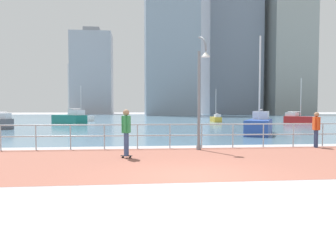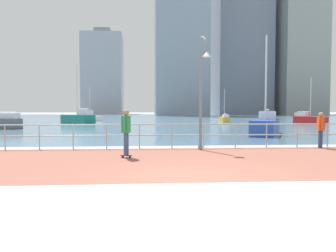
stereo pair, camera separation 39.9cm
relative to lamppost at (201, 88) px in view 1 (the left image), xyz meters
name	(u,v)px [view 1 (the left image)]	position (x,y,z in m)	size (l,w,h in m)	color
ground	(145,120)	(-1.20, 34.82, -2.59)	(220.00, 220.00, 0.00)	#9E9EA3
brick_paving	(181,160)	(-1.20, -2.50, -2.58)	(28.00, 6.55, 0.01)	#935647
harbor_water	(143,118)	(-1.20, 45.77, -2.59)	(180.00, 88.00, 0.00)	slate
waterfront_railing	(170,131)	(-1.20, 0.77, -1.85)	(25.25, 0.06, 1.07)	#9EADB7
lamppost	(201,88)	(0.00, 0.00, 0.00)	(0.43, 0.80, 4.68)	slate
skateboarder	(126,129)	(-3.01, -1.83, -1.57)	(0.41, 0.56, 1.70)	black
bystander	(316,127)	(5.28, 0.42, -1.67)	(0.31, 0.56, 1.57)	navy
sailboat_teal	(80,118)	(-10.22, 32.91, -2.12)	(3.67, 2.28, 4.94)	white
sailboat_navy	(259,125)	(5.64, 7.86, -1.97)	(3.37, 4.79, 6.52)	#284799
sailboat_yellow	(299,119)	(16.94, 23.73, -2.08)	(2.95, 3.89, 5.36)	#B21E1E
sailboat_ivory	(70,118)	(-9.92, 24.06, -1.94)	(4.42, 4.47, 6.74)	#197266
sailboat_white	(216,119)	(7.96, 28.51, -2.17)	(1.06, 3.11, 4.33)	gold
tower_slate	(171,32)	(7.18, 74.56, 19.82)	(13.85, 13.32, 46.48)	#8493A3
tower_brick	(92,74)	(-16.94, 100.22, 11.13)	(13.44, 11.58, 29.10)	#A3A8B2
tower_steel	(287,43)	(44.34, 83.23, 19.46)	(12.94, 12.91, 45.76)	#939993
tower_beige	(230,44)	(27.82, 88.84, 19.98)	(16.51, 15.61, 46.80)	slate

